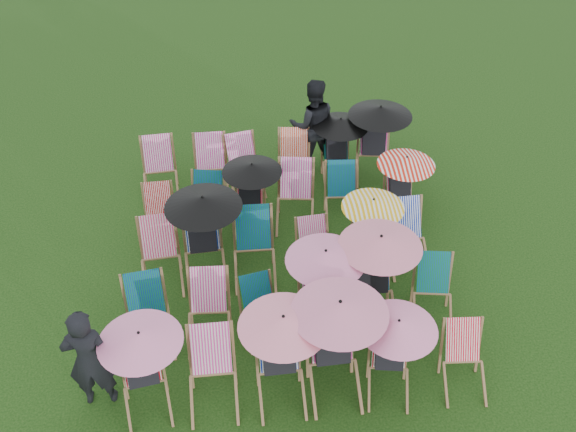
{
  "coord_description": "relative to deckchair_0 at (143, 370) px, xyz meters",
  "views": [
    {
      "loc": [
        -0.75,
        -7.18,
        7.21
      ],
      "look_at": [
        0.08,
        0.3,
        0.9
      ],
      "focal_mm": 40.0,
      "sensor_mm": 36.0,
      "label": 1
    }
  ],
  "objects": [
    {
      "name": "deckchair_15",
      "position": [
        2.47,
        2.14,
        -0.24
      ],
      "size": [
        0.61,
        0.81,
        0.84
      ],
      "rotation": [
        0.0,
        0.0,
        0.08
      ],
      "color": "olive",
      "rests_on": "ground"
    },
    {
      "name": "deckchair_25",
      "position": [
        0.9,
        4.46,
        -0.17
      ],
      "size": [
        0.65,
        0.9,
        0.96
      ],
      "rotation": [
        0.0,
        0.0,
        -0.01
      ],
      "color": "olive",
      "rests_on": "ground"
    },
    {
      "name": "deckchair_24",
      "position": [
        -0.01,
        4.48,
        -0.17
      ],
      "size": [
        0.69,
        0.92,
        0.96
      ],
      "rotation": [
        0.0,
        0.0,
        0.06
      ],
      "color": "olive",
      "rests_on": "ground"
    },
    {
      "name": "deckchair_20",
      "position": [
        1.56,
        3.42,
        -0.03
      ],
      "size": [
        0.99,
        1.05,
        1.18
      ],
      "rotation": [
        0.0,
        0.0,
        -0.11
      ],
      "color": "olive",
      "rests_on": "ground"
    },
    {
      "name": "deckchair_28",
      "position": [
        3.24,
        4.6,
        -0.02
      ],
      "size": [
        1.01,
        1.05,
        1.2
      ],
      "rotation": [
        0.0,
        0.0,
        -0.03
      ],
      "color": "olive",
      "rests_on": "ground"
    },
    {
      "name": "deckchair_7",
      "position": [
        0.81,
        1.02,
        -0.18
      ],
      "size": [
        0.68,
        0.91,
        0.95
      ],
      "rotation": [
        0.0,
        0.0,
        -0.06
      ],
      "color": "olive",
      "rests_on": "ground"
    },
    {
      "name": "deckchair_2",
      "position": [
        1.72,
        -0.02,
        0.05
      ],
      "size": [
        1.13,
        1.18,
        1.34
      ],
      "rotation": [
        0.0,
        0.0,
        0.02
      ],
      "color": "olive",
      "rests_on": "ground"
    },
    {
      "name": "deckchair_13",
      "position": [
        0.78,
        2.35,
        0.08
      ],
      "size": [
        1.17,
        1.23,
        1.39
      ],
      "rotation": [
        0.0,
        0.0,
        0.06
      ],
      "color": "olive",
      "rests_on": "ground"
    },
    {
      "name": "deckchair_11",
      "position": [
        4.04,
        1.06,
        -0.21
      ],
      "size": [
        0.72,
        0.91,
        0.89
      ],
      "rotation": [
        0.0,
        0.0,
        -0.17
      ],
      "color": "olive",
      "rests_on": "ground"
    },
    {
      "name": "deckchair_9",
      "position": [
        2.42,
        1.09,
        0.04
      ],
      "size": [
        1.11,
        1.17,
        1.32
      ],
      "rotation": [
        0.0,
        0.0,
        0.06
      ],
      "color": "olive",
      "rests_on": "ground"
    },
    {
      "name": "deckchair_26",
      "position": [
        1.51,
        4.44,
        -0.18
      ],
      "size": [
        0.78,
        0.97,
        0.94
      ],
      "rotation": [
        0.0,
        0.0,
        0.19
      ],
      "color": "olive",
      "rests_on": "ground"
    },
    {
      "name": "deckchair_21",
      "position": [
        2.31,
        3.41,
        -0.15
      ],
      "size": [
        0.8,
        1.02,
        1.01
      ],
      "rotation": [
        0.0,
        0.0,
        -0.15
      ],
      "color": "olive",
      "rests_on": "ground"
    },
    {
      "name": "deckchair_16",
      "position": [
        3.33,
        2.33,
        -0.04
      ],
      "size": [
        0.97,
        1.04,
        1.16
      ],
      "rotation": [
        0.0,
        0.0,
        -0.19
      ],
      "color": "olive",
      "rests_on": "ground"
    },
    {
      "name": "deckchair_27",
      "position": [
        2.42,
        4.47,
        -0.18
      ],
      "size": [
        0.72,
        0.94,
        0.95
      ],
      "rotation": [
        0.0,
        0.0,
        -0.11
      ],
      "color": "olive",
      "rests_on": "ground"
    },
    {
      "name": "deckchair_4",
      "position": [
        3.13,
        -0.09,
        -0.03
      ],
      "size": [
        1.0,
        1.06,
        1.18
      ],
      "rotation": [
        0.0,
        0.0,
        -0.16
      ],
      "color": "olive",
      "rests_on": "ground"
    },
    {
      "name": "deckchair_22",
      "position": [
        3.12,
        3.43,
        -0.2
      ],
      "size": [
        0.67,
        0.88,
        0.91
      ],
      "rotation": [
        0.0,
        0.0,
        -0.07
      ],
      "color": "olive",
      "rests_on": "ground"
    },
    {
      "name": "deckchair_18",
      "position": [
        0.03,
        3.3,
        -0.24
      ],
      "size": [
        0.57,
        0.78,
        0.83
      ],
      "rotation": [
        0.0,
        0.0,
        0.03
      ],
      "color": "olive",
      "rests_on": "ground"
    },
    {
      "name": "person_rear",
      "position": [
        2.82,
        5.03,
        0.24
      ],
      "size": [
        0.88,
        0.69,
        1.8
      ],
      "primitive_type": "imported",
      "rotation": [
        0.0,
        0.0,
        3.15
      ],
      "color": "black",
      "rests_on": "ground"
    },
    {
      "name": "deckchair_6",
      "position": [
        -0.02,
        1.01,
        -0.18
      ],
      "size": [
        0.75,
        0.96,
        0.96
      ],
      "rotation": [
        0.0,
        0.0,
        0.14
      ],
      "color": "olive",
      "rests_on": "ground"
    },
    {
      "name": "deckchair_0",
      "position": [
        0.0,
        0.0,
        0.0
      ],
      "size": [
        1.05,
        1.13,
        1.24
      ],
      "rotation": [
        0.0,
        0.0,
        0.16
      ],
      "color": "olive",
      "rests_on": "ground"
    },
    {
      "name": "ground",
      "position": [
        2.01,
        2.16,
        -0.65
      ],
      "size": [
        100.0,
        100.0,
        0.0
      ],
      "primitive_type": "plane",
      "color": "black",
      "rests_on": "ground"
    },
    {
      "name": "deckchair_29",
      "position": [
        3.94,
        4.63,
        0.07
      ],
      "size": [
        1.16,
        1.23,
        1.37
      ],
      "rotation": [
        0.0,
        0.0,
        -0.16
      ],
      "color": "olive",
      "rests_on": "ground"
    },
    {
      "name": "deckchair_17",
      "position": [
        3.95,
        2.21,
        -0.16
      ],
      "size": [
        0.68,
        0.92,
        0.98
      ],
      "rotation": [
        0.0,
        0.0,
        0.03
      ],
      "color": "olive",
      "rests_on": "ground"
    },
    {
      "name": "deckchair_5",
      "position": [
        4.1,
        -0.16,
        -0.23
      ],
      "size": [
        0.62,
        0.83,
        0.86
      ],
      "rotation": [
        0.0,
        0.0,
        -0.07
      ],
      "color": "olive",
      "rests_on": "ground"
    },
    {
      "name": "deckchair_19",
      "position": [
        0.8,
        3.35,
        -0.19
      ],
      "size": [
        0.77,
        0.96,
        0.93
      ],
      "rotation": [
        0.0,
        0.0,
        -0.2
      ],
      "color": "olive",
      "rests_on": "ground"
    },
    {
      "name": "deckchair_8",
      "position": [
        1.54,
        1.01,
        -0.24
      ],
      "size": [
        0.68,
        0.84,
        0.82
      ],
      "rotation": [
        0.0,
        0.0,
        0.2
      ],
      "color": "olive",
      "rests_on": "ground"
    },
    {
      "name": "deckchair_14",
      "position": [
        1.53,
        2.2,
        -0.14
      ],
      "size": [
        0.7,
        0.96,
        1.02
      ],
      "rotation": [
        0.0,
        0.0,
        -0.03
      ],
      "color": "olive",
      "rests_on": "ground"
    },
    {
      "name": "person_left",
      "position": [
        -0.63,
        0.11,
        0.17
      ],
      "size": [
        0.62,
        0.42,
        1.64
      ],
      "primitive_type": "imported",
      "rotation": [
        0.0,
        0.0,
        3.19
      ],
      "color": "black",
      "rests_on": "ground"
    },
    {
      "name": "deckchair_1",
      "position": [
        0.84,
        -0.04,
        -0.17
      ],
      "size": [
        0.65,
        0.9,
        0.97
      ],
      "rotation": [
        0.0,
        0.0,
        -0.0
      ],
      "color": "olive",
      "rests_on": "ground"
    },
    {
      "name": "deckchair_10",
      "position": [
        3.19,
        1.2,
        0.08
      ],
      "size": [
        1.17,
        1.22,
        1.39
      ],
      "rotation": [
        0.0,
        0.0,
        0.0
      ],
      "color": "olive",
      "rests_on": "ground"
    },
    {
      "name": "deckchair_12",
      "position": [
        0.1,
        2.21,
        -0.17
      ],
      "size": [
        0.71,
        0.94,
        0.97
      ],
      "rotation": [
        0.0,
        0.0,
        0.08
      ],
      "color": "olive",
      "rests_on": "ground"
    },
    {
      "name": "deckchair_23",
      "position": [
        4.13,
        3.36,
        -0.05
      ],
      "size": [
        0.97,
        1.01,
        1.15
      ],
      "rotation": [
        0.0,
        0.0,
        -0.01
      ],
      "color": "olive",
      "rests_on": "ground"
    },
    {
      "name": "deckchair_3",
      "position": [
        2.42,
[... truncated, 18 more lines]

